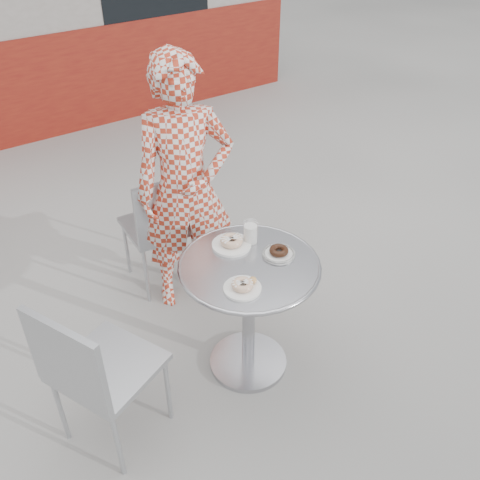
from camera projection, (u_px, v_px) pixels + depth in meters
ground at (250, 358)px, 3.09m from camera, size 60.00×60.00×0.00m
bistro_table at (249, 291)px, 2.74m from camera, size 0.72×0.72×0.72m
chair_far at (161, 248)px, 3.52m from camera, size 0.43×0.44×0.85m
chair_left at (112, 394)px, 2.55m from camera, size 0.56×0.56×0.89m
seated_person at (185, 189)px, 3.09m from camera, size 0.67×0.55×1.59m
plate_far at (232, 243)px, 2.75m from camera, size 0.20×0.20×0.05m
plate_near at (243, 286)px, 2.48m from camera, size 0.18×0.18×0.05m
plate_checker at (279, 253)px, 2.69m from camera, size 0.17×0.17×0.04m
milk_cup at (250, 233)px, 2.76m from camera, size 0.08×0.08×0.12m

